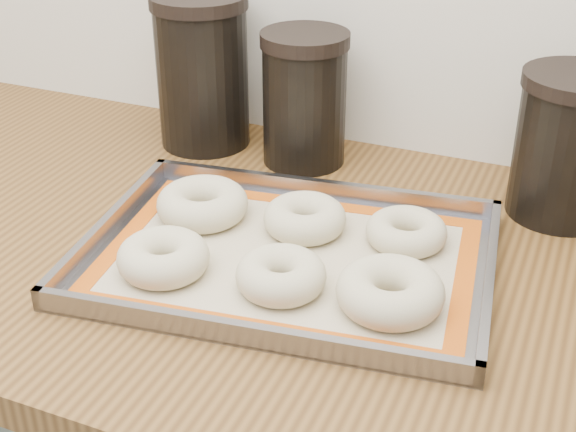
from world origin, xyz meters
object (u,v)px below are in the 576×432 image
at_px(bagel_front_left, 163,257).
at_px(bagel_back_mid, 305,218).
at_px(bagel_back_left, 202,204).
at_px(bagel_back_right, 406,232).
at_px(canister_left, 202,71).
at_px(baking_tray, 288,256).
at_px(bagel_front_right, 390,292).
at_px(canister_right, 569,145).
at_px(canister_mid, 304,98).
at_px(bagel_front_mid, 281,275).

xyz_separation_m(bagel_front_left, bagel_back_mid, (0.11, 0.14, -0.00)).
xyz_separation_m(bagel_back_left, bagel_back_right, (0.25, 0.04, -0.00)).
xyz_separation_m(bagel_back_mid, bagel_back_right, (0.12, 0.02, -0.00)).
bearing_deg(canister_left, bagel_front_left, -69.28).
xyz_separation_m(baking_tray, bagel_front_right, (0.13, -0.05, 0.02)).
distance_m(bagel_back_mid, canister_right, 0.34).
bearing_deg(baking_tray, bagel_front_left, -145.26).
relative_size(bagel_front_left, canister_mid, 0.55).
bearing_deg(baking_tray, canister_mid, 108.01).
distance_m(baking_tray, canister_mid, 0.29).
bearing_deg(bagel_front_right, bagel_back_mid, 141.16).
height_order(bagel_back_left, canister_right, canister_right).
distance_m(bagel_back_right, canister_left, 0.41).
height_order(bagel_front_mid, canister_right, canister_right).
relative_size(baking_tray, bagel_front_left, 4.85).
relative_size(bagel_back_mid, canister_right, 0.54).
relative_size(baking_tray, bagel_front_right, 4.42).
xyz_separation_m(bagel_front_mid, canister_right, (0.25, 0.30, 0.07)).
distance_m(bagel_front_left, bagel_front_mid, 0.13).
bearing_deg(canister_right, canister_mid, 177.02).
distance_m(bagel_back_right, canister_right, 0.23).
xyz_separation_m(bagel_back_right, canister_mid, (-0.20, 0.18, 0.07)).
bearing_deg(bagel_back_right, bagel_front_left, -144.74).
xyz_separation_m(bagel_front_right, bagel_back_left, (-0.27, 0.10, -0.00)).
relative_size(bagel_front_left, bagel_front_mid, 1.05).
relative_size(bagel_back_right, canister_right, 0.52).
distance_m(baking_tray, bagel_front_left, 0.14).
bearing_deg(bagel_front_mid, canister_left, 128.99).
distance_m(baking_tray, bagel_front_mid, 0.07).
xyz_separation_m(bagel_front_left, bagel_back_left, (-0.02, 0.13, 0.00)).
xyz_separation_m(bagel_front_left, canister_left, (-0.13, 0.34, 0.09)).
bearing_deg(bagel_front_left, bagel_back_mid, 52.39).
bearing_deg(baking_tray, canister_right, 41.71).
relative_size(bagel_back_right, canister_mid, 0.51).
height_order(bagel_front_mid, bagel_back_left, bagel_back_left).
bearing_deg(bagel_back_left, bagel_front_right, -19.45).
xyz_separation_m(bagel_front_right, canister_right, (0.14, 0.29, 0.07)).
distance_m(bagel_front_right, canister_mid, 0.39).
distance_m(bagel_front_mid, bagel_back_right, 0.18).
bearing_deg(bagel_back_right, canister_mid, 138.53).
xyz_separation_m(bagel_back_right, canister_left, (-0.36, 0.18, 0.09)).
bearing_deg(bagel_front_mid, bagel_back_right, 56.04).
relative_size(bagel_back_right, canister_left, 0.43).
relative_size(bagel_front_mid, bagel_back_right, 1.02).
bearing_deg(canister_left, baking_tray, -47.04).
bearing_deg(bagel_back_left, canister_left, 117.09).
bearing_deg(canister_left, bagel_back_mid, -39.74).
bearing_deg(baking_tray, bagel_back_mid, 94.34).
bearing_deg(bagel_front_left, bagel_front_right, 7.17).
bearing_deg(bagel_back_right, baking_tray, -144.23).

